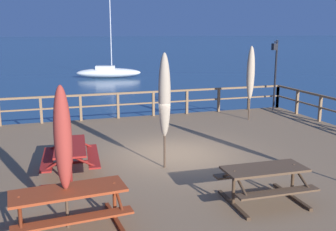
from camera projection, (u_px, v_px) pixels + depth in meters
name	position (u px, v px, depth m)	size (l,w,h in m)	color
ground_plane	(176.00, 177.00, 11.84)	(600.00, 600.00, 0.00)	navy
wooden_deck	(176.00, 165.00, 11.76)	(14.10, 10.95, 0.74)	#846647
railing_waterside_far	(136.00, 100.00, 16.49)	(13.90, 0.10, 1.09)	brown
picnic_table_mid_centre	(70.00, 153.00, 9.93)	(1.54, 2.07, 0.78)	maroon
picnic_table_mid_right	(264.00, 177.00, 8.30)	(1.80, 1.44, 0.78)	brown
picnic_table_back_right	(69.00, 200.00, 7.16)	(2.17, 1.56, 0.78)	#993819
patio_umbrella_tall_back_left	(164.00, 96.00, 10.10)	(0.32, 0.32, 3.06)	#4C3828
patio_umbrella_short_front	(251.00, 73.00, 15.77)	(0.32, 0.32, 3.01)	#4C3828
patio_umbrella_tall_front	(63.00, 139.00, 6.96)	(0.32, 0.32, 2.69)	#4C3828
lamp_post_hooked	(275.00, 65.00, 17.38)	(0.52, 0.54, 3.20)	black
sailboat_distant	(108.00, 72.00, 36.77)	(6.22, 2.87, 7.72)	white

